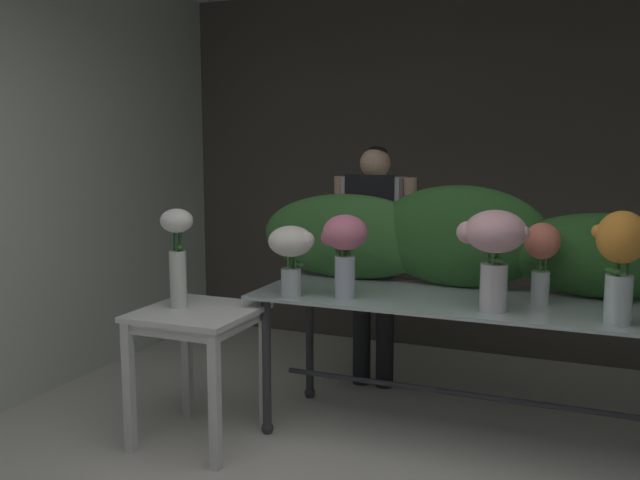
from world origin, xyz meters
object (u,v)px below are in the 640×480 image
at_px(display_table_glass, 456,320).
at_px(vase_ivory_hydrangea, 291,249).
at_px(vase_coral_dahlias, 542,253).
at_px(vase_blush_peonies, 494,245).
at_px(side_table_white, 198,329).
at_px(florist, 374,241).
at_px(vase_sunset_roses, 620,256).
at_px(vase_rosy_carnations, 344,245).
at_px(vase_white_roses_tall, 177,250).

relative_size(display_table_glass, vase_ivory_hydrangea, 5.69).
bearing_deg(display_table_glass, vase_coral_dahlias, 3.79).
relative_size(vase_blush_peonies, vase_ivory_hydrangea, 1.31).
distance_m(side_table_white, vase_ivory_hydrangea, 0.67).
relative_size(florist, vase_sunset_roses, 3.06).
height_order(side_table_white, vase_rosy_carnations, vase_rosy_carnations).
xyz_separation_m(display_table_glass, vase_coral_dahlias, (0.43, 0.03, 0.39)).
height_order(display_table_glass, vase_rosy_carnations, vase_rosy_carnations).
distance_m(florist, vase_blush_peonies, 1.30).
relative_size(florist, vase_rosy_carnations, 3.57).
xyz_separation_m(display_table_glass, vase_blush_peonies, (0.22, -0.23, 0.45)).
bearing_deg(vase_rosy_carnations, vase_ivory_hydrangea, -166.28).
height_order(florist, vase_rosy_carnations, florist).
relative_size(florist, vase_blush_peonies, 3.19).
distance_m(vase_ivory_hydrangea, vase_white_roses_tall, 0.62).
distance_m(side_table_white, vase_blush_peonies, 1.63).
bearing_deg(vase_ivory_hydrangea, vase_white_roses_tall, -158.75).
relative_size(vase_sunset_roses, vase_coral_dahlias, 1.24).
distance_m(side_table_white, vase_white_roses_tall, 0.44).
bearing_deg(display_table_glass, florist, 135.45).
height_order(vase_blush_peonies, vase_ivory_hydrangea, vase_blush_peonies).
height_order(display_table_glass, vase_blush_peonies, vase_blush_peonies).
distance_m(vase_blush_peonies, vase_rosy_carnations, 0.78).
bearing_deg(vase_coral_dahlias, vase_sunset_roses, -38.79).
distance_m(florist, vase_rosy_carnations, 0.93).
height_order(display_table_glass, vase_coral_dahlias, vase_coral_dahlias).
relative_size(side_table_white, florist, 0.46).
bearing_deg(vase_sunset_roses, vase_coral_dahlias, 141.21).
height_order(display_table_glass, side_table_white, display_table_glass).
bearing_deg(vase_white_roses_tall, vase_ivory_hydrangea, 21.25).
bearing_deg(vase_ivory_hydrangea, display_table_glass, 19.74).
xyz_separation_m(vase_sunset_roses, vase_ivory_hydrangea, (-1.63, -0.04, -0.06)).
relative_size(vase_ivory_hydrangea, vase_coral_dahlias, 0.91).
xyz_separation_m(vase_sunset_roses, vase_coral_dahlias, (-0.37, 0.29, -0.05)).
bearing_deg(display_table_glass, side_table_white, -157.92).
distance_m(vase_blush_peonies, vase_white_roses_tall, 1.67).
xyz_separation_m(side_table_white, vase_rosy_carnations, (0.73, 0.29, 0.46)).
distance_m(florist, vase_sunset_roses, 1.77).
relative_size(side_table_white, vase_coral_dahlias, 1.75).
height_order(vase_coral_dahlias, vase_white_roses_tall, vase_white_roses_tall).
xyz_separation_m(vase_sunset_roses, vase_white_roses_tall, (-2.21, -0.26, -0.07)).
relative_size(vase_coral_dahlias, vase_white_roses_tall, 0.78).
bearing_deg(vase_blush_peonies, side_table_white, -169.05).
xyz_separation_m(florist, vase_blush_peonies, (0.92, -0.92, 0.15)).
xyz_separation_m(florist, vase_sunset_roses, (1.49, -0.95, 0.13)).
relative_size(vase_rosy_carnations, vase_white_roses_tall, 0.83).
bearing_deg(vase_rosy_carnations, display_table_glass, 22.58).
xyz_separation_m(display_table_glass, side_table_white, (-1.30, -0.53, -0.05)).
xyz_separation_m(vase_coral_dahlias, vase_white_roses_tall, (-1.84, -0.55, -0.02)).
bearing_deg(vase_rosy_carnations, vase_sunset_roses, -1.33).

